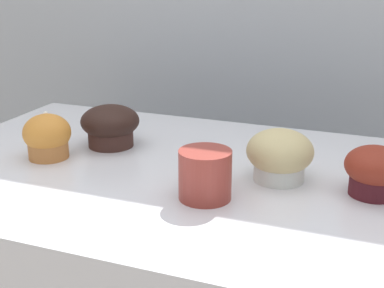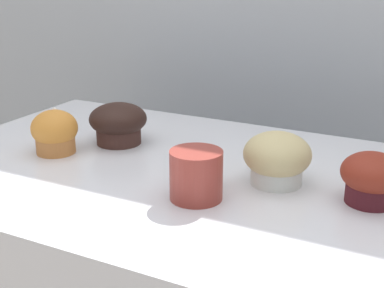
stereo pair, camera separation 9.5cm
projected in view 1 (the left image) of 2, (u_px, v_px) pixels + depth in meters
The scene contains 6 objects.
wall_back at pixel (264, 92), 1.48m from camera, with size 3.20×0.10×1.80m, color #B2B7BC.
muffin_front_center at pixel (47, 137), 1.00m from camera, with size 0.09×0.09×0.08m.
muffin_back_left at pixel (280, 155), 0.90m from camera, with size 0.11×0.11×0.09m.
muffin_back_right at pixel (375, 170), 0.84m from camera, with size 0.10×0.10×0.08m.
muffin_front_left at pixel (110, 125), 1.07m from camera, with size 0.12×0.12×0.08m.
coffee_cup at pixel (206, 173), 0.83m from camera, with size 0.08×0.13×0.08m.
Camera 1 is at (0.34, -0.82, 1.24)m, focal length 50.00 mm.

